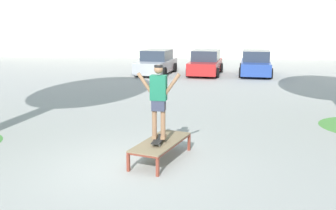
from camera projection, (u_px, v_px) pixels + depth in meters
ground_plane at (125, 167)px, 8.60m from camera, size 120.00×120.00×0.00m
skate_box at (161, 143)px, 8.94m from camera, size 1.30×2.04×0.46m
skateboard at (159, 139)px, 8.81m from camera, size 0.26×0.81×0.09m
skater at (159, 97)px, 8.60m from camera, size 1.00×0.31×1.69m
car_silver at (156, 63)px, 23.99m from camera, size 2.36×4.40×1.50m
car_red at (206, 63)px, 23.77m from camera, size 2.26×4.36×1.50m
car_blue at (256, 64)px, 23.50m from camera, size 2.21×4.34×1.50m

